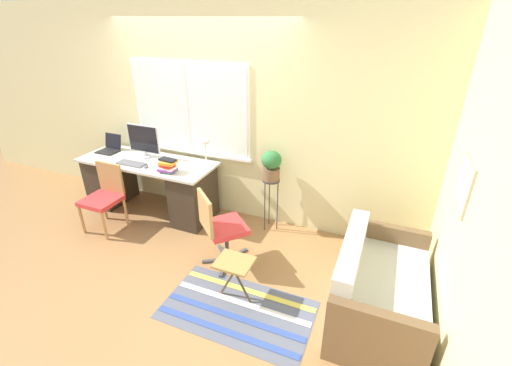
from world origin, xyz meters
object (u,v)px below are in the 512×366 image
monitor (144,140)px  folding_stool (234,266)px  mouse (146,167)px  plant_stand (271,188)px  desk_lamp (205,146)px  potted_plant (271,165)px  keyboard (131,164)px  book_stack (168,166)px  laptop (110,148)px  office_chair_swivel (220,227)px  couch_loveseat (377,291)px  desk_chair_wooden (104,196)px

monitor → folding_stool: (1.93, -1.21, -0.60)m
mouse → plant_stand: mouse is taller
desk_lamp → potted_plant: desk_lamp is taller
keyboard → book_stack: bearing=-1.7°
book_stack → folding_stool: bearing=-34.0°
keyboard → mouse: (0.26, -0.02, 0.01)m
book_stack → potted_plant: 1.28m
mouse → book_stack: (0.34, 0.00, 0.07)m
monitor → potted_plant: size_ratio=1.32×
keyboard → folding_stool: size_ratio=0.85×
laptop → mouse: 0.91m
potted_plant → folding_stool: (0.13, -1.30, -0.50)m
desk_lamp → book_stack: 0.52m
office_chair_swivel → potted_plant: bearing=-63.8°
laptop → desk_lamp: (1.54, 0.08, 0.21)m
mouse → office_chair_swivel: bearing=-20.0°
monitor → book_stack: monitor is taller
couch_loveseat → laptop: bearing=77.1°
book_stack → desk_chair_wooden: size_ratio=0.28×
folding_stool → laptop: bearing=155.0°
laptop → couch_loveseat: (3.82, -0.88, -0.53)m
desk_lamp → folding_stool: 1.74m
desk_chair_wooden → potted_plant: bearing=22.1°
couch_loveseat → plant_stand: 1.74m
laptop → monitor: bearing=1.7°
office_chair_swivel → couch_loveseat: bearing=-141.9°
plant_stand → office_chair_swivel: bearing=-105.9°
keyboard → plant_stand: bearing=11.9°
monitor → desk_chair_wooden: monitor is taller
desk_chair_wooden → office_chair_swivel: office_chair_swivel is taller
desk_lamp → couch_loveseat: 2.58m
mouse → desk_chair_wooden: bearing=-137.0°
monitor → laptop: bearing=-178.3°
couch_loveseat → monitor: bearing=74.4°
mouse → couch_loveseat: (2.95, -0.59, -0.49)m
desk_chair_wooden → potted_plant: (1.96, 0.78, 0.44)m
potted_plant → desk_lamp: bearing=-177.9°
keyboard → mouse: 0.26m
desk_chair_wooden → couch_loveseat: (3.36, -0.21, -0.18)m
keyboard → desk_lamp: desk_lamp is taller
monitor → folding_stool: size_ratio=1.06×
couch_loveseat → plant_stand: (-1.39, 0.99, 0.31)m
mouse → keyboard: bearing=175.3°
monitor → desk_chair_wooden: size_ratio=0.58×
laptop → office_chair_swivel: (2.17, -0.76, -0.32)m
office_chair_swivel → potted_plant: size_ratio=2.43×
desk_lamp → potted_plant: (0.89, 0.03, -0.12)m
book_stack → folding_stool: size_ratio=0.51×
desk_chair_wooden → office_chair_swivel: 1.71m
office_chair_swivel → potted_plant: (0.25, 0.88, 0.42)m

